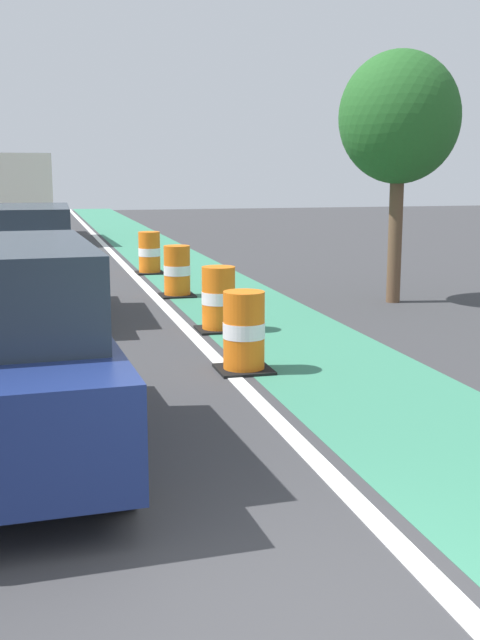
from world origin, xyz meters
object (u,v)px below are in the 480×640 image
(parked_suv_second, at_px, (25,262))
(delivery_truck_down_block, at_px, (16,191))
(traffic_barrel_front, at_px, (244,332))
(traffic_barrel_far, at_px, (149,253))
(traffic_barrel_mid, at_px, (219,300))
(street_tree_sidewalk, at_px, (399,119))
(parked_suv_nearest, at_px, (4,351))
(traffic_barrel_back, at_px, (177,272))

(parked_suv_second, height_order, delivery_truck_down_block, delivery_truck_down_block)
(traffic_barrel_front, relative_size, traffic_barrel_far, 1.00)
(traffic_barrel_mid, distance_m, street_tree_sidewalk, 5.56)
(traffic_barrel_front, xyz_separation_m, delivery_truck_down_block, (-3.23, 22.03, 1.31))
(traffic_barrel_mid, xyz_separation_m, delivery_truck_down_block, (-3.52, 19.25, 1.31))
(parked_suv_nearest, xyz_separation_m, traffic_barrel_back, (3.27, 9.28, -0.50))
(parked_suv_second, xyz_separation_m, traffic_barrel_front, (2.85, -4.83, -0.50))
(parked_suv_second, bearing_deg, traffic_barrel_mid, -33.26)
(traffic_barrel_mid, distance_m, traffic_barrel_far, 7.81)
(traffic_barrel_front, bearing_deg, traffic_barrel_back, 87.70)
(traffic_barrel_far, relative_size, delivery_truck_down_block, 0.14)
(parked_suv_nearest, xyz_separation_m, traffic_barrel_front, (3.01, 2.65, -0.50))
(parked_suv_nearest, bearing_deg, parked_suv_second, 88.79)
(traffic_barrel_front, bearing_deg, parked_suv_nearest, -138.63)
(traffic_barrel_front, height_order, traffic_barrel_mid, same)
(parked_suv_second, relative_size, traffic_barrel_back, 4.26)
(traffic_barrel_back, height_order, delivery_truck_down_block, delivery_truck_down_block)
(parked_suv_nearest, distance_m, traffic_barrel_mid, 6.37)
(street_tree_sidewalk, bearing_deg, traffic_barrel_far, 125.78)
(delivery_truck_down_block, bearing_deg, street_tree_sidewalk, -66.08)
(parked_suv_nearest, bearing_deg, traffic_barrel_far, 76.22)
(delivery_truck_down_block, bearing_deg, traffic_barrel_mid, -79.65)
(parked_suv_nearest, height_order, traffic_barrel_back, parked_suv_nearest)
(traffic_barrel_far, relative_size, street_tree_sidewalk, 0.22)
(traffic_barrel_mid, xyz_separation_m, traffic_barrel_far, (-0.05, 7.81, 0.00))
(traffic_barrel_mid, relative_size, traffic_barrel_far, 1.00)
(parked_suv_second, height_order, traffic_barrel_front, parked_suv_second)
(parked_suv_nearest, height_order, delivery_truck_down_block, delivery_truck_down_block)
(traffic_barrel_far, xyz_separation_m, delivery_truck_down_block, (-3.46, 11.44, 1.31))
(traffic_barrel_back, distance_m, traffic_barrel_far, 3.95)
(traffic_barrel_mid, height_order, traffic_barrel_far, same)
(traffic_barrel_far, bearing_deg, traffic_barrel_back, -89.58)
(parked_suv_nearest, distance_m, traffic_barrel_back, 9.85)
(parked_suv_nearest, bearing_deg, traffic_barrel_front, 41.37)
(traffic_barrel_back, relative_size, traffic_barrel_far, 1.00)
(parked_suv_second, height_order, street_tree_sidewalk, street_tree_sidewalk)
(parked_suv_nearest, relative_size, traffic_barrel_mid, 4.29)
(traffic_barrel_back, bearing_deg, traffic_barrel_far, 90.42)
(traffic_barrel_mid, distance_m, delivery_truck_down_block, 19.61)
(traffic_barrel_mid, height_order, street_tree_sidewalk, street_tree_sidewalk)
(street_tree_sidewalk, bearing_deg, traffic_barrel_back, 155.85)
(traffic_barrel_front, xyz_separation_m, traffic_barrel_mid, (0.29, 2.77, 0.00))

